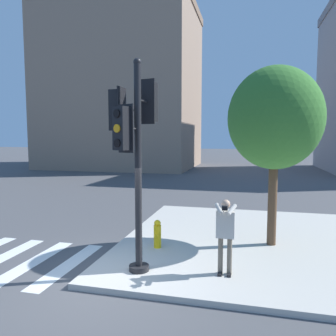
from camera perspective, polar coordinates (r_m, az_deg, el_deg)
The scene contains 8 objects.
ground_plane at distance 7.77m, azimuth -11.66°, elevation -18.91°, with size 160.00×160.00×0.00m, color #4C4C4F.
sidewalk_corner at distance 10.36m, azimuth 15.77°, elevation -12.29°, with size 8.00×8.00×0.13m.
crosswalk_stripes at distance 9.97m, azimuth -26.93°, elevation -13.79°, with size 4.36×3.02×0.01m.
traffic_signal_pole at distance 7.33m, azimuth -6.11°, elevation 4.97°, with size 0.96×1.31×4.75m.
person_photographer at distance 7.44m, azimuth 9.96°, elevation -10.59°, with size 0.50×0.53×1.68m.
street_tree at distance 9.55m, azimuth 18.13°, elevation 8.15°, with size 2.57×2.57×4.98m.
fire_hydrant at distance 9.21m, azimuth -1.86°, elevation -11.40°, with size 0.20×0.26×0.78m.
building_left at distance 35.80m, azimuth -7.77°, elevation 13.68°, with size 15.11×11.97×16.61m.
Camera 1 is at (3.10, -6.37, 3.20)m, focal length 35.00 mm.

